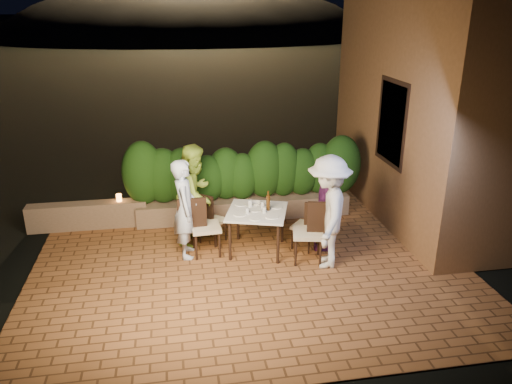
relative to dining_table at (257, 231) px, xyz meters
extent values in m
plane|color=black|center=(-0.20, -0.81, -0.40)|extent=(400.00, 400.00, 0.00)
cube|color=brown|center=(-0.20, -0.31, -0.45)|extent=(7.00, 6.00, 0.15)
cube|color=brown|center=(3.40, 1.19, 2.12)|extent=(1.60, 5.00, 5.00)
cube|color=black|center=(2.62, 0.69, 1.62)|extent=(0.08, 1.00, 1.40)
cube|color=black|center=(2.61, 0.69, 1.62)|extent=(0.06, 1.15, 1.55)
cube|color=#7B624E|center=(0.00, 1.49, -0.17)|extent=(4.20, 0.55, 0.40)
cube|color=#7B624E|center=(-3.00, 1.49, -0.12)|extent=(2.20, 0.30, 0.50)
ellipsoid|color=black|center=(1.80, 59.19, -4.38)|extent=(52.00, 40.00, 22.00)
cylinder|color=white|center=(-0.31, -0.11, 0.38)|extent=(0.21, 0.21, 0.01)
cylinder|color=white|center=(-0.23, 0.31, 0.38)|extent=(0.20, 0.20, 0.01)
cylinder|color=white|center=(0.20, -0.29, 0.38)|extent=(0.23, 0.23, 0.01)
cylinder|color=white|center=(0.36, 0.10, 0.38)|extent=(0.20, 0.20, 0.01)
cylinder|color=white|center=(-0.02, 0.03, 0.38)|extent=(0.21, 0.21, 0.01)
cylinder|color=white|center=(-0.09, -0.32, 0.38)|extent=(0.20, 0.20, 0.01)
cylinder|color=silver|center=(-0.18, -0.09, 0.42)|extent=(0.06, 0.06, 0.10)
cylinder|color=silver|center=(-0.08, 0.19, 0.44)|extent=(0.07, 0.07, 0.12)
cylinder|color=silver|center=(0.10, -0.11, 0.43)|extent=(0.06, 0.06, 0.11)
cylinder|color=silver|center=(0.12, 0.11, 0.43)|extent=(0.06, 0.06, 0.11)
imported|color=white|center=(0.03, 0.29, 0.40)|extent=(0.17, 0.17, 0.04)
imported|color=#C2D5FA|center=(-1.20, 0.06, 0.47)|extent=(0.42, 0.63, 1.69)
imported|color=#A4CD40|center=(-0.99, 0.59, 0.52)|extent=(1.01, 1.09, 1.79)
imported|color=silver|center=(1.03, -0.66, 0.55)|extent=(1.02, 1.35, 1.85)
imported|color=#5F2267|center=(1.20, -0.07, 0.43)|extent=(0.65, 1.02, 1.61)
cylinder|color=orange|center=(-2.40, 1.49, 0.20)|extent=(0.10, 0.10, 0.14)
camera|label=1|loc=(-1.33, -7.62, 3.66)|focal=35.00mm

